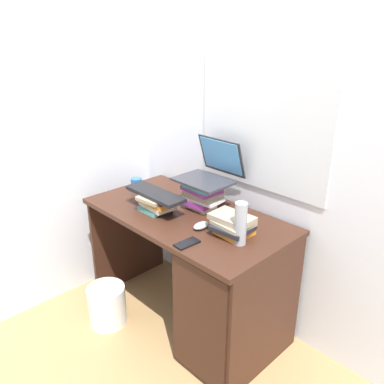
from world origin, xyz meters
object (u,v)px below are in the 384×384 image
book_stack_keyboard_riser (156,203)px  wastebasket (107,305)px  cell_phone (187,243)px  keyboard (155,194)px  computer_mouse (201,226)px  book_stack_tall (202,195)px  mug (137,185)px  desk (221,286)px  book_stack_side (233,225)px  laptop (211,170)px  water_bottle (240,224)px

book_stack_keyboard_riser → wastebasket: book_stack_keyboard_riser is taller
cell_phone → keyboard: bearing=164.9°
keyboard → computer_mouse: (0.36, 0.03, -0.10)m
book_stack_tall → mug: (-0.52, -0.12, -0.05)m
book_stack_keyboard_riser → book_stack_tall: bearing=52.7°
keyboard → cell_phone: (0.43, -0.14, -0.11)m
desk → book_stack_tall: size_ratio=5.14×
book_stack_side → keyboard: bearing=-168.0°
mug → laptop: bearing=20.5°
desk → wastebasket: 0.81m
keyboard → water_bottle: water_bottle is taller
keyboard → cell_phone: size_ratio=3.09×
desk → water_bottle: size_ratio=5.59×
book_stack_keyboard_riser → cell_phone: size_ratio=1.74×
desk → book_stack_tall: book_stack_tall is taller
computer_mouse → mug: (-0.70, 0.08, 0.03)m
keyboard → wastebasket: size_ratio=1.56×
mug → cell_phone: (0.78, -0.26, -0.04)m
computer_mouse → wastebasket: computer_mouse is taller
desk → laptop: laptop is taller
keyboard → water_bottle: size_ratio=1.82×
desk → cell_phone: (-0.05, -0.23, 0.36)m
keyboard → wastebasket: 0.83m
laptop → cell_phone: size_ratio=2.48×
keyboard → laptop: bearing=61.1°
desk → book_stack_keyboard_riser: (-0.48, -0.08, 0.41)m
desk → mug: 0.92m
desk → wastebasket: (-0.65, -0.39, -0.29)m
book_stack_keyboard_riser → water_bottle: water_bottle is taller
book_stack_side → cell_phone: size_ratio=1.75×
mug → water_bottle: 0.96m
laptop → keyboard: size_ratio=0.80×
book_stack_side → laptop: size_ratio=0.70×
mug → cell_phone: size_ratio=0.84×
water_bottle → book_stack_side: bearing=149.7°
book_stack_tall → laptop: laptop is taller
cell_phone → water_bottle: bearing=51.2°
book_stack_tall → computer_mouse: (0.19, -0.20, -0.08)m
book_stack_side → cell_phone: 0.28m
mug → book_stack_side: bearing=-0.1°
desk → computer_mouse: 0.39m
cell_phone → book_stack_side: bearing=73.3°
wastebasket → book_stack_tall: bearing=57.3°
laptop → computer_mouse: (0.19, -0.27, -0.22)m
laptop → mug: 0.58m
wastebasket → water_bottle: bearing=24.8°
laptop → computer_mouse: size_ratio=3.24×
computer_mouse → cell_phone: 0.19m
book_stack_tall → book_stack_keyboard_riser: book_stack_tall is taller
laptop → water_bottle: 0.52m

